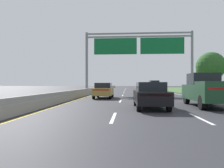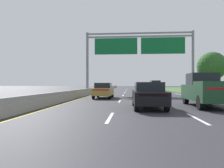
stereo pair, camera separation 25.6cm
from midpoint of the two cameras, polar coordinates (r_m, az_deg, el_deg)
name	(u,v)px [view 1 (the left image)]	position (r m, az deg, el deg)	size (l,w,h in m)	color
ground_plane	(135,93)	(33.94, 6.00, -2.44)	(220.00, 220.00, 0.00)	#2B2B30
lane_striping	(136,93)	(33.49, 6.03, -2.46)	(11.96, 106.00, 0.01)	white
median_barrier_concrete	(94,91)	(34.35, -5.07, -1.82)	(0.60, 110.00, 0.85)	#99968E
overhead_sign_gantry	(139,49)	(30.68, 6.80, 9.11)	(15.06, 0.42, 8.79)	gray
pickup_truck_darkgreen	(207,90)	(15.15, 23.38, -1.47)	(2.15, 5.45, 2.20)	#193D23
car_black_centre_lane_sedan	(150,95)	(13.12, 9.55, -2.82)	(1.90, 4.43, 1.57)	black
car_gold_left_lane_sedan	(104,90)	(22.17, -2.56, -1.65)	(1.83, 4.40, 1.57)	#A38438
car_silver_right_lane_suv	(154,86)	(42.54, 10.85, -0.45)	(2.00, 4.74, 2.11)	#B2B5BA
roadside_tree_mid	(211,66)	(33.71, 24.47, 4.29)	(4.04, 4.04, 6.00)	#4C3823
roadside_tree_far	(206,71)	(45.48, 23.41, 3.09)	(3.62, 3.62, 5.71)	#4C3823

